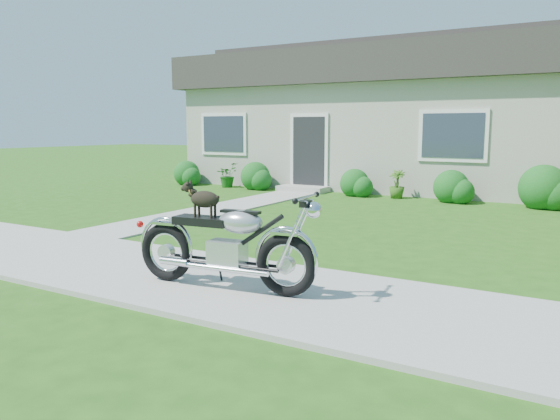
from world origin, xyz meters
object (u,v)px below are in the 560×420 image
object	(u,v)px
motorcycle_with_dog	(226,243)
potted_plant_left	(227,175)
house	(395,116)
potted_plant_right	(397,184)

from	to	relation	value
motorcycle_with_dog	potted_plant_left	bearing A→B (deg)	119.27
house	motorcycle_with_dog	xyz separation A→B (m)	(2.25, -12.23, -1.61)
potted_plant_right	motorcycle_with_dog	size ratio (longest dim) A/B	0.33
potted_plant_right	potted_plant_left	bearing A→B (deg)	180.00
house	potted_plant_left	size ratio (longest dim) A/B	16.95
motorcycle_with_dog	house	bearing A→B (deg)	93.93
house	motorcycle_with_dog	world-z (taller)	house
potted_plant_left	potted_plant_right	world-z (taller)	potted_plant_left
potted_plant_left	potted_plant_right	xyz separation A→B (m)	(5.33, 0.00, -0.01)
potted_plant_left	potted_plant_right	distance (m)	5.33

